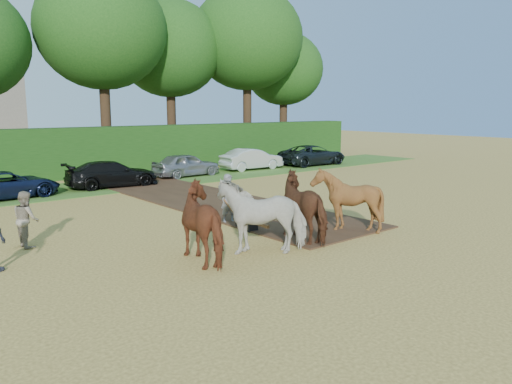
# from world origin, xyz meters

# --- Properties ---
(ground) EXTENTS (120.00, 120.00, 0.00)m
(ground) POSITION_xyz_m (0.00, 0.00, 0.00)
(ground) COLOR gold
(ground) RESTS_ON ground
(earth_strip) EXTENTS (4.50, 17.00, 0.05)m
(earth_strip) POSITION_xyz_m (1.50, 7.00, 0.03)
(earth_strip) COLOR #472D1C
(earth_strip) RESTS_ON ground
(grass_verge) EXTENTS (50.00, 5.00, 0.03)m
(grass_verge) POSITION_xyz_m (0.00, 14.00, 0.01)
(grass_verge) COLOR #38601E
(grass_verge) RESTS_ON ground
(hedgerow) EXTENTS (46.00, 1.60, 3.00)m
(hedgerow) POSITION_xyz_m (0.00, 18.50, 1.50)
(hedgerow) COLOR #14380F
(hedgerow) RESTS_ON ground
(spectator_near) EXTENTS (0.71, 0.88, 1.72)m
(spectator_near) POSITION_xyz_m (-7.04, 4.34, 0.86)
(spectator_near) COLOR #9F937D
(spectator_near) RESTS_ON ground
(plough_team) EXTENTS (7.30, 5.09, 2.17)m
(plough_team) POSITION_xyz_m (-0.80, -0.42, 1.07)
(plough_team) COLOR brown
(plough_team) RESTS_ON ground
(parked_cars) EXTENTS (35.86, 3.28, 1.47)m
(parked_cars) POSITION_xyz_m (1.81, 13.89, 0.70)
(parked_cars) COLOR #B3B6BA
(parked_cars) RESTS_ON ground
(treeline) EXTENTS (48.70, 10.60, 14.21)m
(treeline) POSITION_xyz_m (-1.69, 21.69, 8.97)
(treeline) COLOR #382616
(treeline) RESTS_ON ground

